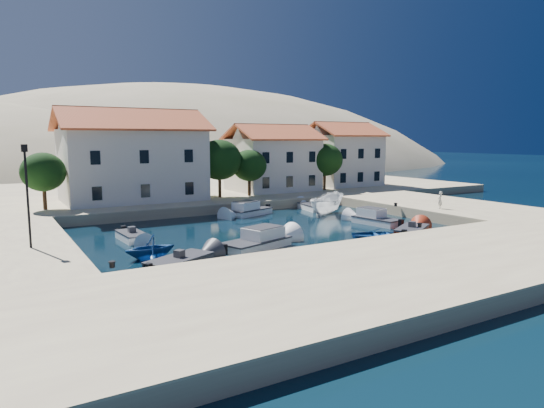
{
  "coord_description": "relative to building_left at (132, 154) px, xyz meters",
  "views": [
    {
      "loc": [
        -19.54,
        -24.14,
        7.56
      ],
      "look_at": [
        1.36,
        11.19,
        2.0
      ],
      "focal_mm": 32.0,
      "sensor_mm": 36.0,
      "label": 1
    }
  ],
  "objects": [
    {
      "name": "bollards",
      "position": [
        8.8,
        -24.13,
        -4.79
      ],
      "size": [
        29.36,
        9.56,
        0.3
      ],
      "color": "black",
      "rests_on": "ground"
    },
    {
      "name": "quay_west",
      "position": [
        -13.0,
        -18.0,
        -5.44
      ],
      "size": [
        8.0,
        20.0,
        1.0
      ],
      "primitive_type": "cube",
      "color": "tan",
      "rests_on": "ground"
    },
    {
      "name": "pedestrian",
      "position": [
        23.1,
        -21.29,
        -4.12
      ],
      "size": [
        0.7,
        0.58,
        1.63
      ],
      "primitive_type": "imported",
      "rotation": [
        0.0,
        0.0,
        3.52
      ],
      "color": "beige",
      "rests_on": "quay_east"
    },
    {
      "name": "cabin_cruiser_south",
      "position": [
        2.25,
        -23.3,
        -5.46
      ],
      "size": [
        5.64,
        3.72,
        1.6
      ],
      "rotation": [
        0.0,
        0.0,
        0.32
      ],
      "color": "white",
      "rests_on": "ground"
    },
    {
      "name": "building_right",
      "position": [
        30.0,
        2.0,
        -0.46
      ],
      "size": [
        9.45,
        8.4,
        8.8
      ],
      "color": "silver",
      "rests_on": "quay_north"
    },
    {
      "name": "ground",
      "position": [
        6.0,
        -28.0,
        -5.94
      ],
      "size": [
        400.0,
        400.0,
        0.0
      ],
      "primitive_type": "plane",
      "color": "black",
      "rests_on": "ground"
    },
    {
      "name": "cabin_cruiser_north",
      "position": [
        8.87,
        -10.01,
        -5.46
      ],
      "size": [
        5.06,
        3.43,
        1.6
      ],
      "rotation": [
        0.0,
        0.0,
        3.49
      ],
      "color": "white",
      "rests_on": "ground"
    },
    {
      "name": "building_mid",
      "position": [
        18.0,
        1.0,
        -0.71
      ],
      "size": [
        10.5,
        8.4,
        8.3
      ],
      "color": "silver",
      "rests_on": "quay_north"
    },
    {
      "name": "motorboat_white_ne",
      "position": [
        16.24,
        -10.35,
        -5.64
      ],
      "size": [
        2.43,
        4.18,
        1.25
      ],
      "rotation": [
        0.0,
        0.0,
        1.42
      ],
      "color": "white",
      "rests_on": "ground"
    },
    {
      "name": "rowboat_south",
      "position": [
        11.86,
        -25.45,
        -5.94
      ],
      "size": [
        5.27,
        4.71,
        0.9
      ],
      "primitive_type": "imported",
      "rotation": [
        0.0,
        0.0,
        1.11
      ],
      "color": "navy",
      "rests_on": "ground"
    },
    {
      "name": "quay_east",
      "position": [
        26.5,
        -18.0,
        -5.44
      ],
      "size": [
        11.0,
        20.0,
        1.0
      ],
      "primitive_type": "cube",
      "color": "tan",
      "rests_on": "ground"
    },
    {
      "name": "lamppost",
      "position": [
        -11.5,
        -20.0,
        -1.18
      ],
      "size": [
        0.35,
        0.25,
        6.22
      ],
      "color": "black",
      "rests_on": "quay_west"
    },
    {
      "name": "motorboat_white_west",
      "position": [
        -4.47,
        -16.28,
        -5.64
      ],
      "size": [
        1.76,
        3.61,
        1.25
      ],
      "rotation": [
        0.0,
        0.0,
        -1.52
      ],
      "color": "white",
      "rests_on": "ground"
    },
    {
      "name": "boat_east",
      "position": [
        15.58,
        -13.68,
        -5.94
      ],
      "size": [
        6.16,
        4.79,
        2.25
      ],
      "primitive_type": "imported",
      "rotation": [
        0.0,
        0.0,
        2.09
      ],
      "color": "white",
      "rests_on": "ground"
    },
    {
      "name": "quay_south",
      "position": [
        6.0,
        -34.0,
        -5.44
      ],
      "size": [
        52.0,
        12.0,
        1.0
      ],
      "primitive_type": "cube",
      "color": "tan",
      "rests_on": "ground"
    },
    {
      "name": "rowboat_west",
      "position": [
        -4.9,
        -22.35,
        -5.94
      ],
      "size": [
        3.35,
        2.93,
        1.69
      ],
      "primitive_type": "imported",
      "rotation": [
        0.0,
        0.0,
        -1.52
      ],
      "color": "navy",
      "rests_on": "ground"
    },
    {
      "name": "motorboat_red_se",
      "position": [
        15.22,
        -25.32,
        -5.64
      ],
      "size": [
        4.53,
        3.7,
        1.25
      ],
      "rotation": [
        0.0,
        0.0,
        0.53
      ],
      "color": "maroon",
      "rests_on": "ground"
    },
    {
      "name": "cabin_cruiser_east",
      "position": [
        15.96,
        -20.47,
        -5.46
      ],
      "size": [
        2.41,
        4.64,
        1.6
      ],
      "rotation": [
        0.0,
        0.0,
        1.72
      ],
      "color": "white",
      "rests_on": "ground"
    },
    {
      "name": "building_left",
      "position": [
        0.0,
        0.0,
        0.0
      ],
      "size": [
        14.7,
        9.45,
        9.7
      ],
      "color": "silver",
      "rests_on": "quay_north"
    },
    {
      "name": "hills",
      "position": [
        26.64,
        95.62,
        -29.34
      ],
      "size": [
        254.0,
        176.0,
        99.0
      ],
      "color": "tan",
      "rests_on": "ground"
    },
    {
      "name": "quay_north",
      "position": [
        8.0,
        10.0,
        -5.44
      ],
      "size": [
        80.0,
        36.0,
        1.0
      ],
      "primitive_type": "cube",
      "color": "tan",
      "rests_on": "ground"
    },
    {
      "name": "trees",
      "position": [
        10.51,
        -2.54,
        -1.1
      ],
      "size": [
        37.3,
        5.3,
        6.45
      ],
      "color": "#382314",
      "rests_on": "quay_north"
    },
    {
      "name": "motorboat_grey_sw",
      "position": [
        -4.05,
        -25.36,
        -5.64
      ],
      "size": [
        4.65,
        3.66,
        1.25
      ],
      "rotation": [
        0.0,
        0.0,
        0.49
      ],
      "color": "#333338",
      "rests_on": "ground"
    }
  ]
}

